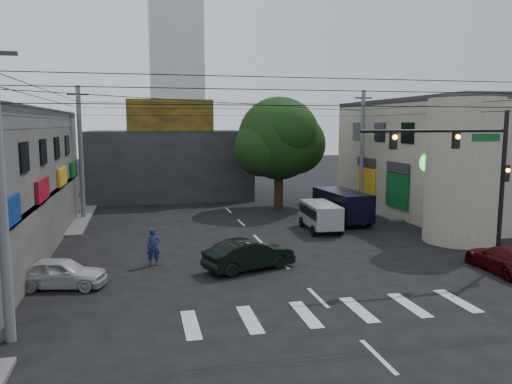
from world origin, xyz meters
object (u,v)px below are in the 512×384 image
object	(u,v)px
dark_sedan	(249,255)
navy_van	(342,207)
silver_minivan	(321,217)
traffic_officer	(153,247)
utility_pole_near_left	(1,192)
white_compact	(61,273)
utility_pole_far_left	(81,153)
utility_pole_far_right	(362,150)
street_tree	(279,139)
maroon_sedan	(505,259)
traffic_gantry	(471,164)

from	to	relation	value
dark_sedan	navy_van	size ratio (longest dim) A/B	0.82
silver_minivan	traffic_officer	distance (m)	11.70
utility_pole_near_left	silver_minivan	world-z (taller)	utility_pole_near_left
dark_sedan	white_compact	size ratio (longest dim) A/B	1.16
utility_pole_far_left	white_compact	bearing A→B (deg)	-87.22
white_compact	navy_van	world-z (taller)	navy_van
utility_pole_far_right	navy_van	size ratio (longest dim) A/B	1.69
street_tree	utility_pole_far_left	size ratio (longest dim) A/B	0.95
street_tree	white_compact	size ratio (longest dim) A/B	2.25
dark_sedan	utility_pole_far_right	bearing A→B (deg)	-58.66
navy_van	traffic_officer	bearing A→B (deg)	117.68
utility_pole_far_right	white_compact	bearing A→B (deg)	-142.55
street_tree	utility_pole_near_left	bearing A→B (deg)	-124.00
dark_sedan	navy_van	distance (m)	12.64
utility_pole_near_left	maroon_sedan	size ratio (longest dim) A/B	2.16
street_tree	silver_minivan	bearing A→B (deg)	-87.83
street_tree	traffic_gantry	size ratio (longest dim) A/B	1.21
street_tree	maroon_sedan	distance (m)	20.06
utility_pole_near_left	silver_minivan	xyz separation A→B (m)	(14.82, 12.93, -3.74)
utility_pole_far_left	silver_minivan	xyz separation A→B (m)	(14.82, -7.57, -3.74)
white_compact	navy_van	bearing A→B (deg)	-45.46
traffic_gantry	traffic_officer	xyz separation A→B (m)	(-13.82, 3.93, -3.95)
utility_pole_far_left	navy_van	world-z (taller)	utility_pole_far_left
utility_pole_far_left	street_tree	bearing A→B (deg)	3.95
maroon_sedan	traffic_officer	bearing A→B (deg)	-14.94
traffic_gantry	utility_pole_far_left	distance (m)	25.00
utility_pole_far_left	traffic_gantry	bearing A→B (deg)	-42.86
utility_pole_near_left	utility_pole_far_left	distance (m)	20.50
traffic_gantry	dark_sedan	distance (m)	10.69
white_compact	traffic_gantry	bearing A→B (deg)	-82.09
silver_minivan	navy_van	distance (m)	3.24
silver_minivan	dark_sedan	bearing A→B (deg)	143.08
street_tree	utility_pole_near_left	distance (m)	25.95
utility_pole_far_left	maroon_sedan	world-z (taller)	utility_pole_far_left
utility_pole_far_left	white_compact	size ratio (longest dim) A/B	2.38
maroon_sedan	navy_van	size ratio (longest dim) A/B	0.78
utility_pole_near_left	traffic_officer	distance (m)	9.45
street_tree	utility_pole_far_right	distance (m)	6.63
silver_minivan	traffic_officer	size ratio (longest dim) A/B	2.32
traffic_gantry	maroon_sedan	size ratio (longest dim) A/B	1.69
utility_pole_near_left	dark_sedan	bearing A→B (deg)	33.43
dark_sedan	street_tree	bearing A→B (deg)	-39.02
utility_pole_far_right	traffic_officer	xyz separation A→B (m)	(-16.50, -13.07, -3.72)
street_tree	white_compact	bearing A→B (deg)	-129.78
silver_minivan	white_compact	bearing A→B (deg)	122.90
utility_pole_near_left	street_tree	bearing A→B (deg)	56.00
silver_minivan	navy_van	world-z (taller)	navy_van
white_compact	traffic_officer	world-z (taller)	traffic_officer
white_compact	street_tree	bearing A→B (deg)	-27.01
utility_pole_far_right	white_compact	xyz separation A→B (m)	(-20.25, -15.51, -3.98)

